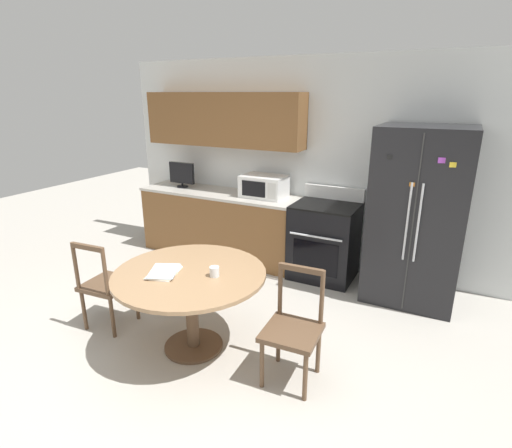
{
  "coord_description": "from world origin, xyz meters",
  "views": [
    {
      "loc": [
        1.76,
        -2.15,
        2.17
      ],
      "look_at": [
        0.06,
        1.15,
        0.95
      ],
      "focal_mm": 28.0,
      "sensor_mm": 36.0,
      "label": 1
    }
  ],
  "objects_px": {
    "countertop_tv": "(182,174)",
    "microwave": "(264,186)",
    "dining_chair_left": "(106,285)",
    "candle_glass": "(214,272)",
    "dining_chair_right": "(293,330)",
    "refrigerator": "(417,216)",
    "oven_range": "(324,240)"
  },
  "relations": [
    {
      "from": "countertop_tv",
      "to": "microwave",
      "type": "bearing_deg",
      "value": 1.74
    },
    {
      "from": "countertop_tv",
      "to": "dining_chair_left",
      "type": "xyz_separation_m",
      "value": [
        0.63,
        -2.06,
        -0.65
      ]
    },
    {
      "from": "microwave",
      "to": "candle_glass",
      "type": "relative_size",
      "value": 6.69
    },
    {
      "from": "dining_chair_right",
      "to": "microwave",
      "type": "bearing_deg",
      "value": -61.02
    },
    {
      "from": "refrigerator",
      "to": "dining_chair_right",
      "type": "height_order",
      "value": "refrigerator"
    },
    {
      "from": "microwave",
      "to": "countertop_tv",
      "type": "height_order",
      "value": "countertop_tv"
    },
    {
      "from": "candle_glass",
      "to": "dining_chair_left",
      "type": "bearing_deg",
      "value": -174.33
    },
    {
      "from": "dining_chair_right",
      "to": "candle_glass",
      "type": "distance_m",
      "value": 0.78
    },
    {
      "from": "oven_range",
      "to": "candle_glass",
      "type": "relative_size",
      "value": 13.01
    },
    {
      "from": "refrigerator",
      "to": "candle_glass",
      "type": "distance_m",
      "value": 2.29
    },
    {
      "from": "dining_chair_right",
      "to": "candle_glass",
      "type": "relative_size",
      "value": 10.87
    },
    {
      "from": "dining_chair_right",
      "to": "refrigerator",
      "type": "bearing_deg",
      "value": -111.93
    },
    {
      "from": "microwave",
      "to": "dining_chair_left",
      "type": "xyz_separation_m",
      "value": [
        -0.64,
        -2.1,
        -0.6
      ]
    },
    {
      "from": "refrigerator",
      "to": "candle_glass",
      "type": "bearing_deg",
      "value": -125.99
    },
    {
      "from": "countertop_tv",
      "to": "dining_chair_right",
      "type": "height_order",
      "value": "countertop_tv"
    },
    {
      "from": "oven_range",
      "to": "countertop_tv",
      "type": "bearing_deg",
      "value": 179.23
    },
    {
      "from": "candle_glass",
      "to": "refrigerator",
      "type": "bearing_deg",
      "value": 54.01
    },
    {
      "from": "countertop_tv",
      "to": "candle_glass",
      "type": "xyz_separation_m",
      "value": [
        1.79,
        -1.94,
        -0.32
      ]
    },
    {
      "from": "dining_chair_right",
      "to": "countertop_tv",
      "type": "bearing_deg",
      "value": -40.7
    },
    {
      "from": "refrigerator",
      "to": "oven_range",
      "type": "distance_m",
      "value": 1.11
    },
    {
      "from": "microwave",
      "to": "countertop_tv",
      "type": "bearing_deg",
      "value": -178.26
    },
    {
      "from": "dining_chair_right",
      "to": "candle_glass",
      "type": "bearing_deg",
      "value": -2.51
    },
    {
      "from": "refrigerator",
      "to": "microwave",
      "type": "height_order",
      "value": "refrigerator"
    },
    {
      "from": "dining_chair_right",
      "to": "dining_chair_left",
      "type": "relative_size",
      "value": 1.0
    },
    {
      "from": "countertop_tv",
      "to": "candle_glass",
      "type": "bearing_deg",
      "value": -47.34
    },
    {
      "from": "candle_glass",
      "to": "oven_range",
      "type": "bearing_deg",
      "value": 80.15
    },
    {
      "from": "dining_chair_left",
      "to": "candle_glass",
      "type": "bearing_deg",
      "value": 1.18
    },
    {
      "from": "countertop_tv",
      "to": "dining_chair_left",
      "type": "height_order",
      "value": "countertop_tv"
    },
    {
      "from": "refrigerator",
      "to": "candle_glass",
      "type": "xyz_separation_m",
      "value": [
        -1.34,
        -1.85,
        -0.16
      ]
    },
    {
      "from": "oven_range",
      "to": "microwave",
      "type": "xyz_separation_m",
      "value": [
        -0.86,
        0.07,
        0.57
      ]
    },
    {
      "from": "refrigerator",
      "to": "countertop_tv",
      "type": "distance_m",
      "value": 3.14
    },
    {
      "from": "oven_range",
      "to": "dining_chair_left",
      "type": "xyz_separation_m",
      "value": [
        -1.49,
        -2.03,
        -0.03
      ]
    }
  ]
}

